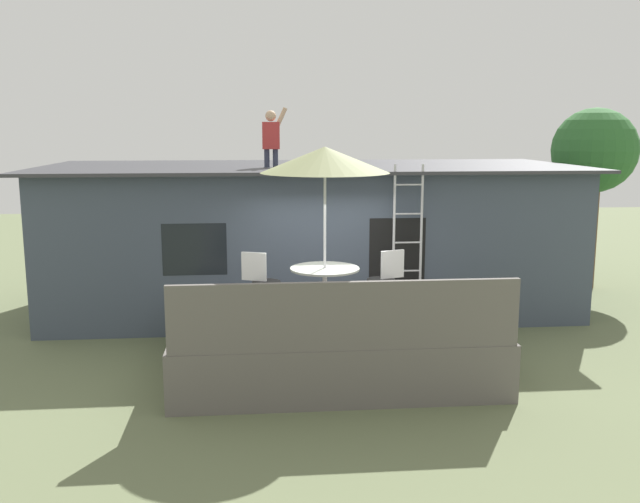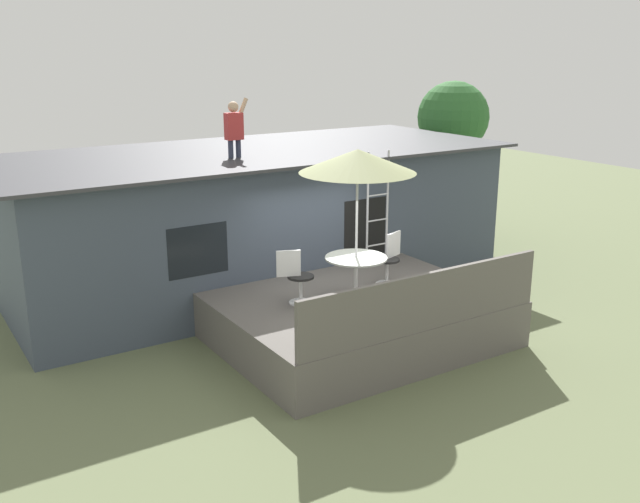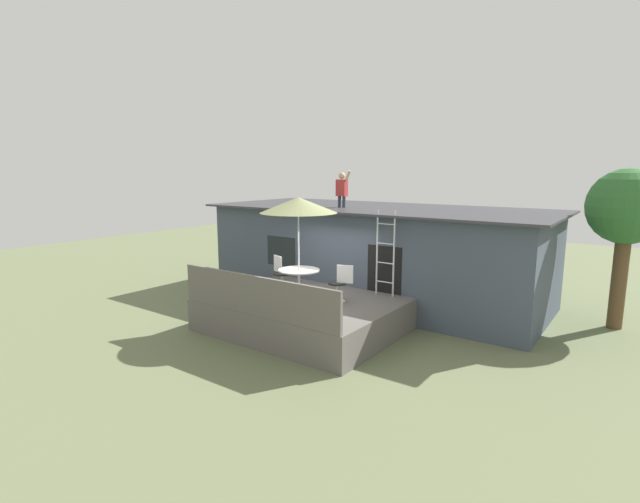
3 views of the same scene
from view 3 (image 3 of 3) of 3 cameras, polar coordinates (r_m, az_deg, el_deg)
The scene contains 11 objects.
ground_plane at distance 12.07m, azimuth -1.70°, elevation -9.35°, with size 40.00×40.00×0.00m, color #66704C.
house at distance 14.64m, azimuth 6.87°, elevation -0.17°, with size 10.50×4.50×2.87m.
deck at distance 11.94m, azimuth -1.71°, elevation -7.54°, with size 4.61×3.73×0.80m, color #605B56.
deck_railing at distance 10.38m, azimuth -7.86°, elevation -5.42°, with size 4.51×0.08×0.90m, color #605B56.
patio_table at distance 11.63m, azimuth -2.59°, elevation -2.99°, with size 1.04×1.04×0.74m.
patio_umbrella at distance 11.37m, azimuth -2.66°, elevation 5.69°, with size 1.90×1.90×2.54m.
step_ladder at distance 11.94m, azimuth 8.01°, elevation -0.22°, with size 0.52×0.04×2.20m.
person_figure at distance 14.21m, azimuth 2.73°, elevation 7.87°, with size 0.47×0.20×1.11m.
patio_chair_left at distance 12.52m, azimuth -4.90°, elevation -2.70°, with size 0.60×0.44×0.92m.
patio_chair_right at distance 11.38m, azimuth 2.44°, elevation -3.95°, with size 0.60×0.44×0.92m.
backyard_tree at distance 13.72m, azimuth 33.46°, elevation 4.27°, with size 1.87×1.87×4.05m.
Camera 3 is at (6.95, -9.04, 3.97)m, focal length 26.13 mm.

